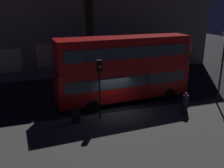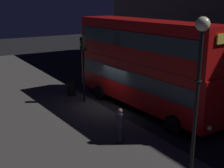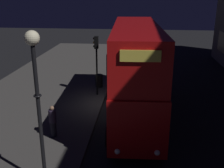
# 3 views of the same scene
# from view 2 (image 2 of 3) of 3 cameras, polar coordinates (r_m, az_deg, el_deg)

# --- Properties ---
(ground_plane) EXTENTS (80.00, 80.00, 0.00)m
(ground_plane) POSITION_cam_2_polar(r_m,az_deg,el_deg) (19.19, 0.20, -4.33)
(ground_plane) COLOR black
(sidewalk_slab) EXTENTS (44.00, 9.40, 0.12)m
(sidewalk_slab) POSITION_cam_2_polar(r_m,az_deg,el_deg) (17.12, -15.19, -7.22)
(sidewalk_slab) COLOR #423F3D
(sidewalk_slab) RESTS_ON ground
(double_decker_bus) EXTENTS (11.34, 3.29, 5.47)m
(double_decker_bus) POSITION_cam_2_polar(r_m,az_deg,el_deg) (18.26, 6.28, 4.42)
(double_decker_bus) COLOR #B20F0F
(double_decker_bus) RESTS_ON ground
(traffic_light_near_kerb) EXTENTS (0.32, 0.36, 4.25)m
(traffic_light_near_kerb) POSITION_cam_2_polar(r_m,az_deg,el_deg) (19.10, -5.55, 5.34)
(traffic_light_near_kerb) COLOR black
(traffic_light_near_kerb) RESTS_ON sidewalk_slab
(street_lamp) EXTENTS (0.50, 0.50, 5.92)m
(street_lamp) POSITION_cam_2_polar(r_m,az_deg,el_deg) (10.80, 16.35, 3.60)
(street_lamp) COLOR black
(street_lamp) RESTS_ON sidewalk_slab
(pedestrian) EXTENTS (0.39, 0.39, 1.69)m
(pedestrian) POSITION_cam_2_polar(r_m,az_deg,el_deg) (13.96, 1.52, -7.89)
(pedestrian) COLOR black
(pedestrian) RESTS_ON sidewalk_slab
(litter_bin) EXTENTS (0.57, 0.57, 0.99)m
(litter_bin) POSITION_cam_2_polar(r_m,az_deg,el_deg) (21.18, -7.80, -0.79)
(litter_bin) COLOR black
(litter_bin) RESTS_ON sidewalk_slab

